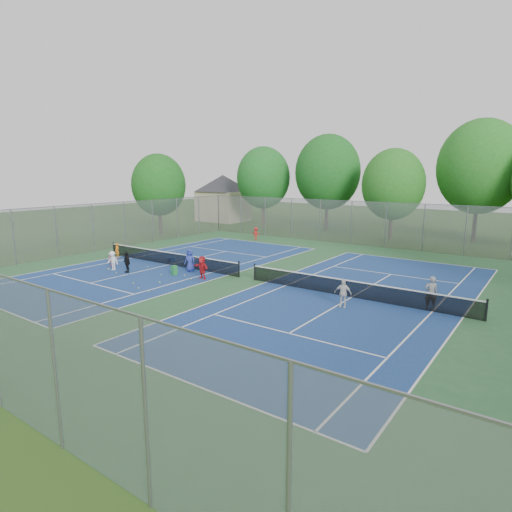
% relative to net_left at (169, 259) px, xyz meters
% --- Properties ---
extents(ground, '(120.00, 120.00, 0.00)m').
position_rel_net_left_xyz_m(ground, '(7.00, 0.00, -0.46)').
color(ground, '#294917').
rests_on(ground, ground).
extents(court_pad, '(32.00, 32.00, 0.01)m').
position_rel_net_left_xyz_m(court_pad, '(7.00, 0.00, -0.45)').
color(court_pad, '#2B5B33').
rests_on(court_pad, ground).
extents(court_left, '(10.97, 23.77, 0.01)m').
position_rel_net_left_xyz_m(court_left, '(0.00, 0.00, -0.44)').
color(court_left, navy).
rests_on(court_left, court_pad).
extents(court_right, '(10.97, 23.77, 0.01)m').
position_rel_net_left_xyz_m(court_right, '(14.00, 0.00, -0.44)').
color(court_right, navy).
rests_on(court_right, court_pad).
extents(net_left, '(12.87, 0.10, 0.91)m').
position_rel_net_left_xyz_m(net_left, '(0.00, 0.00, 0.00)').
color(net_left, black).
rests_on(net_left, ground).
extents(net_right, '(12.87, 0.10, 0.91)m').
position_rel_net_left_xyz_m(net_right, '(14.00, 0.00, 0.00)').
color(net_right, black).
rests_on(net_right, ground).
extents(fence_north, '(32.00, 0.10, 4.00)m').
position_rel_net_left_xyz_m(fence_north, '(7.00, 16.00, 1.54)').
color(fence_north, gray).
rests_on(fence_north, ground).
extents(fence_west, '(0.10, 32.00, 4.00)m').
position_rel_net_left_xyz_m(fence_west, '(-9.00, 0.00, 1.54)').
color(fence_west, gray).
rests_on(fence_west, ground).
extents(house, '(11.03, 11.03, 7.30)m').
position_rel_net_left_xyz_m(house, '(-15.00, 24.00, 3.76)').
color(house, '#B7A88C').
rests_on(house, ground).
extents(tree_nw, '(6.40, 6.40, 9.58)m').
position_rel_net_left_xyz_m(tree_nw, '(-7.00, 22.00, 5.44)').
color(tree_nw, '#443326').
rests_on(tree_nw, ground).
extents(tree_nl, '(7.20, 7.20, 10.69)m').
position_rel_net_left_xyz_m(tree_nl, '(1.00, 23.00, 6.09)').
color(tree_nl, '#443326').
rests_on(tree_nl, ground).
extents(tree_nc, '(6.00, 6.00, 8.85)m').
position_rel_net_left_xyz_m(tree_nc, '(9.00, 21.00, 4.94)').
color(tree_nc, '#443326').
rests_on(tree_nc, ground).
extents(tree_nr, '(7.60, 7.60, 11.42)m').
position_rel_net_left_xyz_m(tree_nr, '(16.00, 24.00, 6.59)').
color(tree_nr, '#443326').
rests_on(tree_nr, ground).
extents(tree_side_w, '(5.60, 5.60, 8.47)m').
position_rel_net_left_xyz_m(tree_side_w, '(-12.00, 10.00, 4.79)').
color(tree_side_w, '#443326').
rests_on(tree_side_w, ground).
extents(ball_crate, '(0.38, 0.38, 0.30)m').
position_rel_net_left_xyz_m(ball_crate, '(-0.78, 0.94, -0.31)').
color(ball_crate, '#174DAD').
rests_on(ball_crate, ground).
extents(ball_hopper, '(0.37, 0.37, 0.63)m').
position_rel_net_left_xyz_m(ball_hopper, '(2.59, -1.96, -0.14)').
color(ball_hopper, '#278F3E').
rests_on(ball_hopper, ground).
extents(student_a, '(0.44, 0.30, 1.17)m').
position_rel_net_left_xyz_m(student_a, '(-5.14, -0.60, 0.13)').
color(student_a, orange).
rests_on(student_a, ground).
extents(student_b, '(0.57, 0.46, 1.11)m').
position_rel_net_left_xyz_m(student_b, '(-2.82, -2.79, 0.10)').
color(student_b, pink).
rests_on(student_b, ground).
extents(student_c, '(0.95, 0.70, 1.31)m').
position_rel_net_left_xyz_m(student_c, '(-1.87, -3.38, 0.20)').
color(student_c, white).
rests_on(student_c, ground).
extents(student_d, '(0.87, 0.51, 1.40)m').
position_rel_net_left_xyz_m(student_d, '(-0.48, -3.29, 0.25)').
color(student_d, black).
rests_on(student_d, ground).
extents(student_e, '(0.85, 0.69, 1.52)m').
position_rel_net_left_xyz_m(student_e, '(2.68, -0.60, 0.30)').
color(student_e, '#2A399A').
rests_on(student_e, ground).
extents(student_f, '(1.43, 0.70, 1.48)m').
position_rel_net_left_xyz_m(student_f, '(4.79, -1.68, 0.28)').
color(student_f, red).
rests_on(student_f, ground).
extents(child_far_baseline, '(0.89, 0.61, 1.26)m').
position_rel_net_left_xyz_m(child_far_baseline, '(-1.57, 12.93, 0.18)').
color(child_far_baseline, red).
rests_on(child_far_baseline, ground).
extents(instructor, '(0.73, 0.65, 1.68)m').
position_rel_net_left_xyz_m(instructor, '(17.92, 0.30, 0.39)').
color(instructor, gray).
rests_on(instructor, ground).
extents(teen_court_b, '(0.90, 0.52, 1.44)m').
position_rel_net_left_xyz_m(teen_court_b, '(14.30, -1.82, 0.26)').
color(teen_court_b, silver).
rests_on(teen_court_b, ground).
extents(tennis_ball_0, '(0.07, 0.07, 0.07)m').
position_rel_net_left_xyz_m(tennis_ball_0, '(3.35, -3.89, -0.42)').
color(tennis_ball_0, '#EBF238').
rests_on(tennis_ball_0, ground).
extents(tennis_ball_1, '(0.07, 0.07, 0.07)m').
position_rel_net_left_xyz_m(tennis_ball_1, '(2.25, -4.97, -0.42)').
color(tennis_ball_1, '#DAEB36').
rests_on(tennis_ball_1, ground).
extents(tennis_ball_2, '(0.07, 0.07, 0.07)m').
position_rel_net_left_xyz_m(tennis_ball_2, '(4.30, -2.15, -0.42)').
color(tennis_ball_2, yellow).
rests_on(tennis_ball_2, ground).
extents(tennis_ball_3, '(0.07, 0.07, 0.07)m').
position_rel_net_left_xyz_m(tennis_ball_3, '(0.18, -4.06, -0.42)').
color(tennis_ball_3, '#B9CE30').
rests_on(tennis_ball_3, ground).
extents(tennis_ball_4, '(0.07, 0.07, 0.07)m').
position_rel_net_left_xyz_m(tennis_ball_4, '(2.01, -2.55, -0.42)').
color(tennis_ball_4, gold).
rests_on(tennis_ball_4, ground).
extents(tennis_ball_5, '(0.07, 0.07, 0.07)m').
position_rel_net_left_xyz_m(tennis_ball_5, '(-0.64, -1.43, -0.42)').
color(tennis_ball_5, '#C7EE37').
rests_on(tennis_ball_5, ground).
extents(tennis_ball_6, '(0.07, 0.07, 0.07)m').
position_rel_net_left_xyz_m(tennis_ball_6, '(-2.12, -3.55, -0.42)').
color(tennis_ball_6, '#BED331').
rests_on(tennis_ball_6, ground).
extents(tennis_ball_7, '(0.07, 0.07, 0.07)m').
position_rel_net_left_xyz_m(tennis_ball_7, '(-0.86, -3.88, -0.42)').
color(tennis_ball_7, '#E2F539').
rests_on(tennis_ball_7, ground).
extents(tennis_ball_8, '(0.07, 0.07, 0.07)m').
position_rel_net_left_xyz_m(tennis_ball_8, '(4.35, -5.58, -0.42)').
color(tennis_ball_8, '#BBD431').
rests_on(tennis_ball_8, ground).
extents(tennis_ball_9, '(0.07, 0.07, 0.07)m').
position_rel_net_left_xyz_m(tennis_ball_9, '(3.28, -1.74, -0.42)').
color(tennis_ball_9, yellow).
rests_on(tennis_ball_9, ground).
extents(tennis_ball_10, '(0.07, 0.07, 0.07)m').
position_rel_net_left_xyz_m(tennis_ball_10, '(-2.24, -3.52, -0.42)').
color(tennis_ball_10, '#B3DB32').
rests_on(tennis_ball_10, ground).
extents(tennis_ball_11, '(0.07, 0.07, 0.07)m').
position_rel_net_left_xyz_m(tennis_ball_11, '(3.36, -5.49, -0.42)').
color(tennis_ball_11, '#C2E334').
rests_on(tennis_ball_11, ground).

